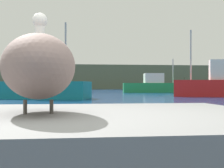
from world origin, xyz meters
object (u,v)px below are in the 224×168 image
Objects in this scene: fishing_boat_teal at (36,87)px; fishing_boat_red at (217,85)px; pelican at (39,66)px; fishing_boat_green at (154,86)px.

fishing_boat_teal is 1.13× the size of fishing_boat_red.
pelican is 0.19× the size of fishing_boat_green.
fishing_boat_green is (10.80, 37.42, -0.23)m from pelican.
fishing_boat_red reaches higher than pelican.
fishing_boat_teal is at bearing -119.85° from fishing_boat_green.
pelican is at bearing -68.18° from fishing_boat_teal.
fishing_boat_red is 0.89× the size of fishing_boat_green.
fishing_boat_green is at bearing -19.27° from pelican.
fishing_boat_red reaches higher than fishing_boat_green.
pelican is 0.19× the size of fishing_boat_teal.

